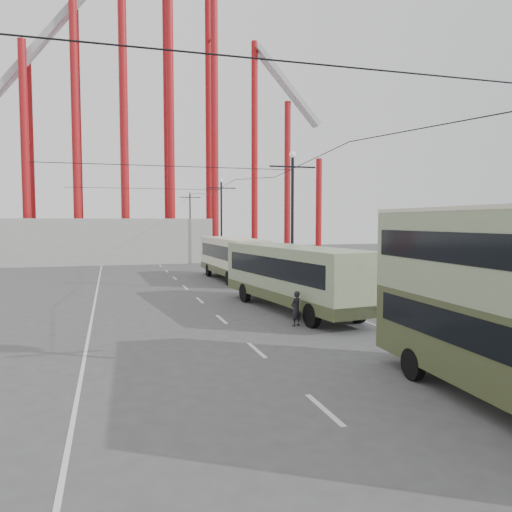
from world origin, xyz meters
name	(u,v)px	position (x,y,z in m)	size (l,w,h in m)	color
ground	(328,381)	(0.00, 0.00, 0.00)	(160.00, 160.00, 0.00)	#464749
road_markings	(192,292)	(-0.86, 19.70, 0.01)	(12.52, 120.00, 0.01)	silver
lamp_post_mid	(292,222)	(5.60, 18.00, 4.68)	(3.20, 0.44, 9.32)	black
lamp_post_far	(221,222)	(5.60, 40.00, 4.68)	(3.20, 0.44, 9.32)	black
lamp_post_distant	(190,221)	(5.60, 62.00, 4.68)	(3.20, 0.44, 9.32)	black
roller_coaster	(135,85)	(-2.49, 56.89, 22.92)	(52.95, 5.00, 55.48)	maroon
fairground_shed	(111,240)	(-6.00, 47.00, 2.50)	(22.00, 10.00, 5.00)	#999A95
single_decker_green	(293,275)	(3.13, 11.22, 1.92)	(4.35, 12.29, 3.40)	gray
single_decker_cream	(232,256)	(3.31, 25.63, 1.89)	(3.17, 10.90, 3.36)	beige
pedestrian	(296,309)	(1.90, 7.57, 0.79)	(0.58, 0.38, 1.58)	black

